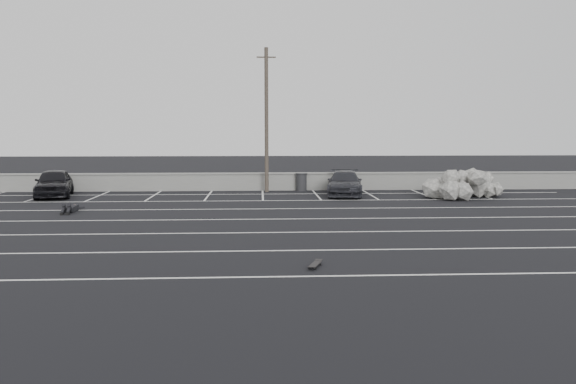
{
  "coord_description": "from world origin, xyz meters",
  "views": [
    {
      "loc": [
        0.83,
        -19.42,
        3.57
      ],
      "look_at": [
        2.02,
        3.92,
        1.0
      ],
      "focal_mm": 35.0,
      "sensor_mm": 36.0,
      "label": 1
    }
  ],
  "objects": [
    {
      "name": "utility_pole",
      "position": [
        1.25,
        13.2,
        4.19
      ],
      "size": [
        1.1,
        0.22,
        8.28
      ],
      "color": "#4C4238",
      "rests_on": "ground"
    },
    {
      "name": "person",
      "position": [
        -7.51,
        5.72,
        0.24
      ],
      "size": [
        1.25,
        2.52,
        0.48
      ],
      "primitive_type": null,
      "rotation": [
        0.0,
        0.0,
        0.06
      ],
      "color": "black",
      "rests_on": "ground"
    },
    {
      "name": "seawall",
      "position": [
        0.0,
        14.0,
        0.55
      ],
      "size": [
        50.0,
        0.45,
        1.06
      ],
      "color": "gray",
      "rests_on": "ground"
    },
    {
      "name": "trash_bin",
      "position": [
        3.31,
        13.6,
        0.54
      ],
      "size": [
        0.79,
        0.79,
        1.06
      ],
      "rotation": [
        0.0,
        0.0,
        -0.15
      ],
      "color": "#28292B",
      "rests_on": "ground"
    },
    {
      "name": "riprap_pile",
      "position": [
        11.55,
        9.79,
        0.51
      ],
      "size": [
        4.85,
        3.55,
        1.26
      ],
      "color": "#A8A59D",
      "rests_on": "ground"
    },
    {
      "name": "car_left",
      "position": [
        -10.28,
        11.37,
        0.75
      ],
      "size": [
        2.79,
        4.72,
        1.51
      ],
      "primitive_type": "imported",
      "rotation": [
        0.0,
        0.0,
        0.24
      ],
      "color": "black",
      "rests_on": "ground"
    },
    {
      "name": "stall_lines",
      "position": [
        -0.08,
        4.41,
        0.0
      ],
      "size": [
        36.0,
        20.05,
        0.01
      ],
      "color": "silver",
      "rests_on": "ground"
    },
    {
      "name": "car_right",
      "position": [
        5.53,
        11.23,
        0.66
      ],
      "size": [
        2.52,
        4.81,
        1.33
      ],
      "primitive_type": "imported",
      "rotation": [
        0.0,
        0.0,
        -0.15
      ],
      "color": "#24242A",
      "rests_on": "ground"
    },
    {
      "name": "skateboard",
      "position": [
        2.27,
        -5.07,
        0.07
      ],
      "size": [
        0.44,
        0.76,
        0.09
      ],
      "rotation": [
        0.0,
        0.0,
        -0.35
      ],
      "color": "black",
      "rests_on": "ground"
    },
    {
      "name": "ground",
      "position": [
        0.0,
        0.0,
        0.0
      ],
      "size": [
        120.0,
        120.0,
        0.0
      ],
      "primitive_type": "plane",
      "color": "black",
      "rests_on": "ground"
    }
  ]
}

